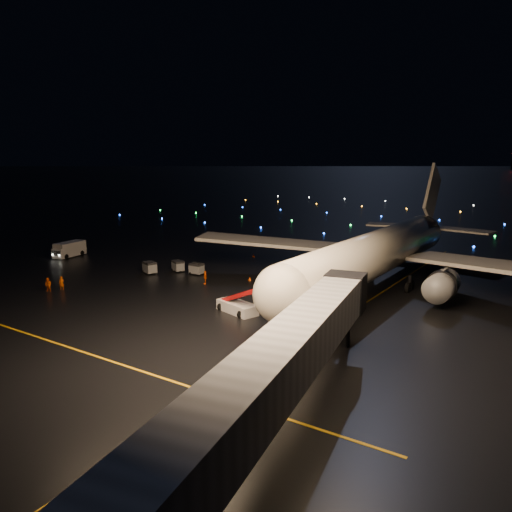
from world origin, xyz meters
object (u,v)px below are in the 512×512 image
(baggage_cart_1, at_px, (178,266))
(service_truck, at_px, (70,249))
(airliner, at_px, (386,226))
(pushback_tug, at_px, (245,381))
(baggage_cart_2, at_px, (150,268))
(belt_loader, at_px, (237,296))
(crew_c, at_px, (205,278))
(crew_b, at_px, (48,285))
(baggage_cart_0, at_px, (197,269))
(crew_a, at_px, (62,283))

(baggage_cart_1, bearing_deg, service_truck, -151.33)
(airliner, height_order, pushback_tug, airliner)
(pushback_tug, relative_size, baggage_cart_1, 2.31)
(pushback_tug, relative_size, baggage_cart_2, 2.13)
(belt_loader, relative_size, baggage_cart_1, 3.97)
(baggage_cart_2, bearing_deg, airliner, 42.12)
(pushback_tug, xyz_separation_m, baggage_cart_2, (-32.35, 22.87, -0.16))
(crew_c, xyz_separation_m, baggage_cart_1, (-7.98, 3.58, -0.08))
(belt_loader, xyz_separation_m, baggage_cart_1, (-18.54, 11.15, -0.98))
(crew_c, xyz_separation_m, baggage_cart_2, (-10.40, 0.33, -0.02))
(crew_b, relative_size, baggage_cart_2, 0.88)
(airliner, xyz_separation_m, baggage_cart_2, (-29.82, -12.17, -6.80))
(service_truck, height_order, baggage_cart_0, service_truck)
(service_truck, height_order, baggage_cart_1, service_truck)
(airliner, relative_size, belt_loader, 7.43)
(baggage_cart_2, bearing_deg, service_truck, -164.77)
(service_truck, relative_size, crew_b, 3.86)
(crew_a, distance_m, baggage_cart_0, 17.87)
(airliner, height_order, belt_loader, airliner)
(pushback_tug, xyz_separation_m, baggage_cart_1, (-29.94, 26.11, -0.23))
(service_truck, height_order, baggage_cart_2, service_truck)
(service_truck, relative_size, baggage_cart_0, 3.68)
(airliner, bearing_deg, baggage_cart_2, -157.90)
(crew_a, xyz_separation_m, baggage_cart_2, (2.68, 12.42, -0.00))
(airliner, relative_size, service_truck, 8.00)
(service_truck, relative_size, baggage_cart_1, 3.69)
(crew_c, height_order, baggage_cart_1, crew_c)
(baggage_cart_1, relative_size, baggage_cart_2, 0.92)
(airliner, distance_m, crew_b, 42.65)
(service_truck, distance_m, crew_c, 30.61)
(crew_a, relative_size, crew_c, 0.98)
(baggage_cart_1, bearing_deg, crew_c, 0.49)
(baggage_cart_1, bearing_deg, airliner, 42.67)
(pushback_tug, xyz_separation_m, service_truck, (-52.50, 24.52, 0.24))
(service_truck, bearing_deg, baggage_cart_2, -14.15)
(crew_b, xyz_separation_m, baggage_cart_2, (3.24, 13.90, -0.03))
(crew_c, height_order, baggage_cart_0, crew_c)
(pushback_tug, distance_m, baggage_cart_1, 39.73)
(crew_a, bearing_deg, service_truck, 99.63)
(crew_a, bearing_deg, baggage_cart_1, 30.49)
(crew_a, xyz_separation_m, crew_b, (-0.57, -1.48, 0.03))
(belt_loader, distance_m, crew_c, 13.02)
(belt_loader, height_order, baggage_cart_2, belt_loader)
(crew_c, relative_size, baggage_cart_1, 0.94)
(baggage_cart_1, bearing_deg, baggage_cart_0, 24.90)
(pushback_tug, bearing_deg, crew_c, 138.88)
(service_truck, bearing_deg, airliner, 2.43)
(belt_loader, bearing_deg, baggage_cart_0, 160.68)
(airliner, xyz_separation_m, baggage_cart_0, (-23.94, -8.91, -6.86))
(belt_loader, relative_size, service_truck, 1.08)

